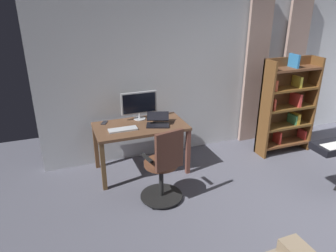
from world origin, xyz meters
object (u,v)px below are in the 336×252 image
Objects in this scene: office_chair at (164,169)px; computer_keyboard at (123,129)px; cell_phone_face_up at (104,123)px; desk at (141,131)px; computer_monitor at (139,104)px; bookshelf at (286,106)px; laptop at (158,122)px.

office_chair is 2.58× the size of computer_keyboard.
computer_keyboard is 2.82× the size of cell_phone_face_up.
computer_monitor reaches higher than desk.
cell_phone_face_up is 0.09× the size of bookshelf.
computer_keyboard is at bearing 102.27° from office_chair.
computer_monitor is 0.42m from laptop.
office_chair is at bearing 113.26° from computer_keyboard.
bookshelf is at bearing -160.88° from cell_phone_face_up.
laptop is 0.81m from cell_phone_face_up.
cell_phone_face_up reaches higher than desk.
bookshelf reaches higher than desk.
bookshelf is at bearing 175.89° from desk.
laptop reaches higher than desk.
desk is 0.56m from cell_phone_face_up.
bookshelf reaches higher than computer_monitor.
cell_phone_face_up is at bearing -61.44° from computer_keyboard.
laptop reaches higher than cell_phone_face_up.
computer_keyboard is 0.24× the size of bookshelf.
bookshelf is (-2.95, 0.45, 0.06)m from cell_phone_face_up.
computer_keyboard is at bearing -1.73° from bookshelf.
computer_monitor is at bearing -103.47° from desk.
desk is 2.44× the size of computer_monitor.
laptop is (-0.20, -0.79, 0.32)m from office_chair.
bookshelf is (-2.75, 0.08, 0.05)m from computer_keyboard.
desk is at bearing 82.35° from office_chair.
computer_monitor is (-0.06, -0.25, 0.34)m from desk.
computer_monitor reaches higher than computer_keyboard.
computer_monitor is at bearing 78.55° from office_chair.
office_chair is at bearing 142.76° from cell_phone_face_up.
cell_phone_face_up is (0.54, -0.02, -0.24)m from computer_monitor.
cell_phone_face_up is 2.98m from bookshelf.
laptop is 2.22m from bookshelf.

